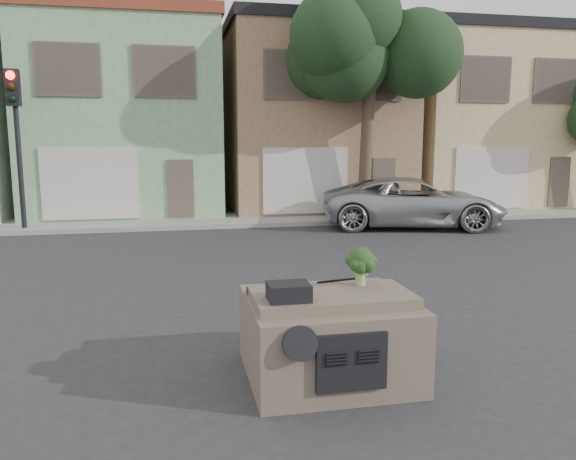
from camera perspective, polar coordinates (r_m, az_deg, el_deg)
name	(u,v)px	position (r m, az deg, el deg)	size (l,w,h in m)	color
ground_plane	(282,307)	(10.07, -0.62, -7.81)	(120.00, 120.00, 0.00)	#303033
sidewalk	(225,220)	(20.24, -6.38, 1.00)	(40.00, 3.00, 0.15)	gray
townhouse_mint	(128,118)	(24.02, -15.97, 10.84)	(7.20, 8.20, 7.55)	#86B583
townhouse_tan	(308,120)	(24.67, 2.02, 11.13)	(7.20, 8.20, 7.55)	#997557
townhouse_beige	(467,121)	(27.43, 17.68, 10.52)	(7.20, 8.20, 7.55)	#D8BB86
silver_pickup	(412,227)	(19.51, 12.49, 0.30)	(2.79, 6.04, 1.68)	#ABAFB2
traffic_signal	(18,152)	(19.51, -25.74, 7.14)	(0.40, 0.40, 5.10)	black
tree_near	(367,102)	(20.48, 8.03, 12.77)	(4.40, 4.00, 8.50)	#1D361B
car_dashboard	(328,333)	(7.12, 4.12, -10.40)	(2.00, 1.80, 1.12)	brown
instrument_hump	(289,292)	(6.47, 0.07, -6.29)	(0.48, 0.38, 0.20)	black
wiper_arm	(342,280)	(7.38, 5.47, -5.08)	(0.70, 0.03, 0.02)	black
broccoli	(361,266)	(7.16, 7.41, -3.61)	(0.41, 0.41, 0.50)	#1C3817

